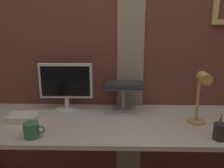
{
  "coord_description": "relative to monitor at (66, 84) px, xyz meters",
  "views": [
    {
      "loc": [
        -0.03,
        -1.64,
        1.52
      ],
      "look_at": [
        -0.07,
        0.11,
        1.03
      ],
      "focal_mm": 40.45,
      "sensor_mm": 36.0,
      "label": 1
    }
  ],
  "objects": [
    {
      "name": "brick_wall_back",
      "position": [
        0.44,
        0.18,
        0.35
      ],
      "size": [
        3.36,
        0.16,
        2.68
      ],
      "color": "brown",
      "rests_on": "ground_plane"
    },
    {
      "name": "laptop",
      "position": [
        0.45,
        0.07,
        0.05
      ],
      "size": [
        0.3,
        0.31,
        0.24
      ],
      "color": "black",
      "rests_on": "laptop_stand"
    },
    {
      "name": "desk_lamp",
      "position": [
        0.96,
        -0.28,
        0.02
      ],
      "size": [
        0.12,
        0.2,
        0.38
      ],
      "color": "tan",
      "rests_on": "desk"
    },
    {
      "name": "pen_cup",
      "position": [
        1.03,
        -0.47,
        -0.16
      ],
      "size": [
        0.08,
        0.08,
        0.17
      ],
      "color": "#262628",
      "rests_on": "desk"
    },
    {
      "name": "coffee_mug",
      "position": [
        -0.13,
        -0.47,
        -0.17
      ],
      "size": [
        0.13,
        0.1,
        0.1
      ],
      "color": "#33724C",
      "rests_on": "desk"
    },
    {
      "name": "monitor",
      "position": [
        0.0,
        0.0,
        0.0
      ],
      "size": [
        0.41,
        0.18,
        0.37
      ],
      "color": "silver",
      "rests_on": "desk"
    },
    {
      "name": "laptop_stand",
      "position": [
        0.45,
        0.0,
        -0.08
      ],
      "size": [
        0.28,
        0.22,
        0.2
      ],
      "color": "gray",
      "rests_on": "desk"
    },
    {
      "name": "desk",
      "position": [
        0.36,
        -0.23,
        -0.28
      ],
      "size": [
        2.28,
        0.69,
        0.78
      ],
      "color": "beige",
      "rests_on": "ground_plane"
    },
    {
      "name": "paper_clutter_stack",
      "position": [
        -0.27,
        -0.23,
        -0.19
      ],
      "size": [
        0.2,
        0.14,
        0.05
      ],
      "primitive_type": "cube",
      "rotation": [
        0.0,
        0.0,
        -0.0
      ],
      "color": "silver",
      "rests_on": "desk"
    }
  ]
}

